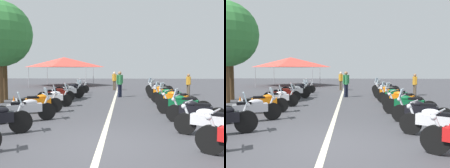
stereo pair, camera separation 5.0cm
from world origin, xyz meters
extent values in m
plane|color=#424247|center=(0.00, 0.00, 0.00)|extent=(80.00, 80.00, 0.00)
cube|color=beige|center=(6.51, 0.00, 0.00)|extent=(30.03, 0.16, 0.01)
cylinder|color=black|center=(1.02, 2.49, 0.34)|extent=(0.43, 0.66, 0.67)
cylinder|color=silver|center=(1.00, 2.54, 0.64)|extent=(0.19, 0.29, 0.58)
cylinder|color=silver|center=(0.98, 2.58, 1.00)|extent=(0.57, 0.32, 0.04)
sphere|color=silver|center=(1.05, 2.44, 0.84)|extent=(0.14, 0.14, 0.14)
cube|color=silver|center=(1.01, 2.51, 1.07)|extent=(0.38, 0.27, 0.32)
cylinder|color=black|center=(2.83, 2.29, 0.32)|extent=(0.44, 0.63, 0.64)
cylinder|color=black|center=(2.07, 3.64, 0.32)|extent=(0.44, 0.63, 0.64)
cube|color=silver|center=(2.45, 2.97, 0.50)|extent=(0.82, 1.16, 0.30)
ellipsoid|color=silver|center=(2.54, 2.81, 0.70)|extent=(0.48, 0.58, 0.22)
cube|color=black|center=(2.34, 3.16, 0.68)|extent=(0.46, 0.55, 0.12)
cylinder|color=silver|center=(2.80, 2.35, 0.62)|extent=(0.20, 0.29, 0.58)
cylinder|color=silver|center=(2.78, 2.38, 0.98)|extent=(0.56, 0.34, 0.04)
sphere|color=silver|center=(2.85, 2.25, 0.82)|extent=(0.14, 0.14, 0.14)
cylinder|color=silver|center=(2.38, 3.46, 0.23)|extent=(0.34, 0.52, 0.08)
cube|color=silver|center=(2.82, 2.31, 1.05)|extent=(0.37, 0.28, 0.32)
cylinder|color=black|center=(4.33, 2.42, 0.32)|extent=(0.34, 0.66, 0.65)
cylinder|color=black|center=(3.90, 3.73, 0.32)|extent=(0.34, 0.66, 0.65)
cube|color=orange|center=(4.11, 3.08, 0.50)|extent=(0.60, 1.08, 0.30)
ellipsoid|color=orange|center=(4.17, 2.91, 0.70)|extent=(0.41, 0.58, 0.22)
cube|color=black|center=(4.04, 3.29, 0.68)|extent=(0.40, 0.54, 0.12)
cylinder|color=silver|center=(4.31, 2.48, 0.62)|extent=(0.16, 0.30, 0.58)
cylinder|color=silver|center=(4.30, 2.52, 0.98)|extent=(0.60, 0.23, 0.04)
sphere|color=silver|center=(4.35, 2.38, 0.82)|extent=(0.14, 0.14, 0.14)
cylinder|color=silver|center=(4.15, 3.52, 0.23)|extent=(0.25, 0.55, 0.08)
cube|color=silver|center=(4.33, 2.44, 1.05)|extent=(0.38, 0.23, 0.32)
cylinder|color=black|center=(5.94, 2.32, 0.31)|extent=(0.35, 0.62, 0.61)
cylinder|color=black|center=(5.43, 3.66, 0.31)|extent=(0.35, 0.62, 0.61)
cube|color=white|center=(5.69, 2.99, 0.49)|extent=(0.65, 1.11, 0.30)
ellipsoid|color=white|center=(5.75, 2.82, 0.69)|extent=(0.43, 0.58, 0.22)
cube|color=black|center=(5.61, 3.20, 0.67)|extent=(0.41, 0.54, 0.12)
cylinder|color=silver|center=(5.92, 2.38, 0.61)|extent=(0.17, 0.30, 0.58)
cylinder|color=silver|center=(5.90, 2.42, 0.97)|extent=(0.59, 0.26, 0.04)
sphere|color=silver|center=(5.96, 2.28, 0.81)|extent=(0.14, 0.14, 0.14)
cylinder|color=silver|center=(5.70, 3.46, 0.21)|extent=(0.27, 0.54, 0.08)
cube|color=silver|center=(5.93, 2.34, 1.04)|extent=(0.38, 0.24, 0.32)
cylinder|color=black|center=(7.69, 2.59, 0.32)|extent=(0.41, 0.63, 0.64)
cylinder|color=black|center=(7.03, 3.90, 0.32)|extent=(0.41, 0.63, 0.64)
cube|color=maroon|center=(7.36, 3.24, 0.50)|extent=(0.75, 1.12, 0.30)
ellipsoid|color=maroon|center=(7.44, 3.08, 0.70)|extent=(0.46, 0.58, 0.22)
cube|color=black|center=(7.26, 3.44, 0.68)|extent=(0.45, 0.55, 0.12)
cylinder|color=silver|center=(7.66, 2.64, 0.62)|extent=(0.19, 0.29, 0.58)
cylinder|color=silver|center=(7.64, 2.68, 0.98)|extent=(0.57, 0.31, 0.04)
sphere|color=silver|center=(7.71, 2.54, 0.82)|extent=(0.14, 0.14, 0.14)
cylinder|color=silver|center=(7.32, 3.72, 0.22)|extent=(0.32, 0.53, 0.08)
cylinder|color=black|center=(9.30, 2.33, 0.32)|extent=(0.42, 0.64, 0.65)
cylinder|color=black|center=(8.64, 3.63, 0.32)|extent=(0.42, 0.64, 0.65)
cube|color=white|center=(8.97, 2.98, 0.50)|extent=(0.75, 1.12, 0.30)
ellipsoid|color=white|center=(9.05, 2.82, 0.70)|extent=(0.47, 0.58, 0.22)
cube|color=black|center=(8.87, 3.18, 0.68)|extent=(0.45, 0.55, 0.12)
cylinder|color=silver|center=(9.27, 2.39, 0.62)|extent=(0.19, 0.29, 0.58)
cylinder|color=silver|center=(9.26, 2.42, 0.98)|extent=(0.57, 0.32, 0.04)
sphere|color=silver|center=(9.32, 2.29, 0.82)|extent=(0.14, 0.14, 0.14)
cylinder|color=silver|center=(8.93, 3.46, 0.23)|extent=(0.32, 0.53, 0.08)
cube|color=silver|center=(9.29, 2.35, 1.05)|extent=(0.38, 0.27, 0.32)
cylinder|color=black|center=(10.86, 2.50, 0.33)|extent=(0.38, 0.66, 0.66)
cylinder|color=black|center=(10.29, 3.90, 0.33)|extent=(0.38, 0.66, 0.66)
cube|color=black|center=(10.57, 3.20, 0.51)|extent=(0.70, 1.17, 0.30)
ellipsoid|color=black|center=(10.64, 3.03, 0.71)|extent=(0.44, 0.58, 0.22)
cube|color=black|center=(10.49, 3.40, 0.69)|extent=(0.42, 0.54, 0.12)
cylinder|color=silver|center=(10.84, 2.56, 0.63)|extent=(0.18, 0.29, 0.58)
cylinder|color=silver|center=(10.83, 2.59, 0.99)|extent=(0.59, 0.27, 0.04)
sphere|color=silver|center=(10.88, 2.45, 0.83)|extent=(0.14, 0.14, 0.14)
cylinder|color=silver|center=(10.57, 3.69, 0.23)|extent=(0.28, 0.54, 0.08)
cube|color=silver|center=(10.86, 2.52, 1.06)|extent=(0.38, 0.25, 0.32)
cylinder|color=black|center=(12.70, 2.46, 0.31)|extent=(0.33, 0.63, 0.61)
cylinder|color=black|center=(12.23, 3.87, 0.31)|extent=(0.33, 0.63, 0.61)
cube|color=black|center=(12.47, 3.17, 0.49)|extent=(0.63, 1.16, 0.30)
ellipsoid|color=black|center=(12.52, 3.00, 0.69)|extent=(0.41, 0.58, 0.22)
cube|color=black|center=(12.40, 3.38, 0.67)|extent=(0.40, 0.54, 0.12)
cylinder|color=silver|center=(12.69, 2.52, 0.61)|extent=(0.16, 0.30, 0.58)
cylinder|color=silver|center=(12.67, 2.56, 0.97)|extent=(0.60, 0.23, 0.04)
sphere|color=silver|center=(12.72, 2.41, 0.81)|extent=(0.14, 0.14, 0.14)
cylinder|color=silver|center=(12.50, 3.65, 0.21)|extent=(0.25, 0.55, 0.08)
cylinder|color=black|center=(-0.48, -2.51, 0.33)|extent=(0.50, 0.61, 0.66)
cylinder|color=silver|center=(-0.51, -2.56, 0.63)|extent=(0.23, 0.28, 0.58)
cylinder|color=silver|center=(-0.53, -2.59, 0.99)|extent=(0.53, 0.39, 0.04)
sphere|color=silver|center=(-0.45, -2.47, 0.83)|extent=(0.14, 0.14, 0.14)
cylinder|color=black|center=(1.13, -2.36, 0.32)|extent=(0.45, 0.61, 0.63)
cube|color=white|center=(0.73, -3.00, 0.50)|extent=(0.84, 1.12, 0.30)
ellipsoid|color=white|center=(0.83, -2.85, 0.70)|extent=(0.50, 0.58, 0.22)
cube|color=black|center=(0.61, -3.19, 0.68)|extent=(0.48, 0.54, 0.12)
cylinder|color=silver|center=(1.10, -2.41, 0.62)|extent=(0.21, 0.28, 0.58)
cylinder|color=silver|center=(1.08, -2.45, 0.98)|extent=(0.55, 0.36, 0.04)
sphere|color=silver|center=(1.15, -2.32, 0.82)|extent=(0.14, 0.14, 0.14)
cylinder|color=black|center=(2.75, -2.41, 0.31)|extent=(0.39, 0.63, 0.62)
cylinder|color=black|center=(2.16, -3.72, 0.31)|extent=(0.39, 0.63, 0.62)
cube|color=black|center=(2.46, -3.06, 0.49)|extent=(0.70, 1.11, 0.30)
ellipsoid|color=black|center=(2.53, -2.90, 0.69)|extent=(0.45, 0.58, 0.22)
cube|color=black|center=(2.37, -3.26, 0.67)|extent=(0.43, 0.54, 0.12)
cylinder|color=silver|center=(2.73, -2.46, 0.61)|extent=(0.18, 0.29, 0.58)
cylinder|color=silver|center=(2.71, -2.50, 0.97)|extent=(0.58, 0.29, 0.04)
sphere|color=silver|center=(2.77, -2.36, 0.81)|extent=(0.14, 0.14, 0.14)
cylinder|color=silver|center=(2.11, -3.38, 0.22)|extent=(0.30, 0.53, 0.08)
cube|color=silver|center=(2.74, -2.43, 1.04)|extent=(0.38, 0.26, 0.32)
cylinder|color=black|center=(4.28, -2.32, 0.33)|extent=(0.42, 0.65, 0.66)
cylinder|color=black|center=(3.58, -3.70, 0.33)|extent=(0.42, 0.65, 0.66)
cube|color=#0C592D|center=(3.93, -3.01, 0.51)|extent=(0.78, 1.18, 0.30)
ellipsoid|color=#0C592D|center=(4.01, -2.85, 0.71)|extent=(0.47, 0.58, 0.22)
cube|color=black|center=(3.83, -3.21, 0.69)|extent=(0.45, 0.55, 0.12)
cylinder|color=silver|center=(4.25, -2.37, 0.63)|extent=(0.19, 0.29, 0.58)
cylinder|color=silver|center=(4.23, -2.41, 0.99)|extent=(0.57, 0.31, 0.04)
sphere|color=silver|center=(4.30, -2.27, 0.83)|extent=(0.14, 0.14, 0.14)
cylinder|color=silver|center=(3.56, -3.34, 0.23)|extent=(0.32, 0.53, 0.08)
cylinder|color=black|center=(6.05, -2.45, 0.33)|extent=(0.50, 0.61, 0.66)
cylinder|color=black|center=(5.13, -3.69, 0.33)|extent=(0.50, 0.61, 0.66)
cube|color=orange|center=(5.59, -3.07, 0.51)|extent=(0.92, 1.11, 0.30)
ellipsoid|color=orange|center=(5.70, -2.92, 0.71)|extent=(0.52, 0.57, 0.22)
cube|color=black|center=(5.46, -3.25, 0.69)|extent=(0.49, 0.54, 0.12)
cylinder|color=silver|center=(6.01, -2.50, 0.63)|extent=(0.23, 0.27, 0.58)
cylinder|color=silver|center=(5.99, -2.53, 0.99)|extent=(0.52, 0.40, 0.04)
sphere|color=silver|center=(6.08, -2.41, 0.83)|extent=(0.14, 0.14, 0.14)
cylinder|color=silver|center=(5.17, -3.33, 0.23)|extent=(0.39, 0.49, 0.08)
cube|color=silver|center=(6.04, -2.46, 1.06)|extent=(0.36, 0.31, 0.32)
cylinder|color=black|center=(7.56, -2.41, 0.30)|extent=(0.37, 0.61, 0.60)
cylinder|color=black|center=(6.95, -3.83, 0.30)|extent=(0.37, 0.61, 0.60)
cube|color=#0C592D|center=(7.26, -3.12, 0.48)|extent=(0.72, 1.18, 0.30)
ellipsoid|color=#0C592D|center=(7.33, -2.95, 0.68)|extent=(0.44, 0.58, 0.22)
cube|color=black|center=(7.17, -3.32, 0.66)|extent=(0.43, 0.54, 0.12)
cylinder|color=silver|center=(7.54, -2.47, 0.60)|extent=(0.18, 0.29, 0.58)
cylinder|color=silver|center=(7.52, -2.51, 0.96)|extent=(0.59, 0.28, 0.04)
sphere|color=silver|center=(7.58, -2.37, 0.80)|extent=(0.14, 0.14, 0.14)
cylinder|color=silver|center=(6.91, -3.47, 0.21)|extent=(0.29, 0.54, 0.08)
cube|color=silver|center=(7.55, -2.43, 1.03)|extent=(0.38, 0.25, 0.32)
cylinder|color=black|center=(9.45, -2.39, 0.32)|extent=(0.49, 0.60, 0.64)
cylinder|color=black|center=(8.55, -3.63, 0.32)|extent=(0.49, 0.60, 0.64)
cube|color=orange|center=(9.00, -3.01, 0.50)|extent=(0.92, 1.11, 0.30)
ellipsoid|color=orange|center=(9.11, -2.87, 0.70)|extent=(0.52, 0.57, 0.22)
cube|color=black|center=(8.87, -3.19, 0.68)|extent=(0.49, 0.54, 0.12)
cylinder|color=silver|center=(9.42, -2.44, 0.62)|extent=(0.23, 0.28, 0.58)
cylinder|color=silver|center=(9.39, -2.47, 0.98)|extent=(0.52, 0.40, 0.04)
sphere|color=silver|center=(9.48, -2.35, 0.82)|extent=(0.14, 0.14, 0.14)
cylinder|color=silver|center=(8.58, -3.28, 0.22)|extent=(0.39, 0.49, 0.08)
cube|color=silver|center=(9.44, -2.41, 1.05)|extent=(0.36, 0.31, 0.32)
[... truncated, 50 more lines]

